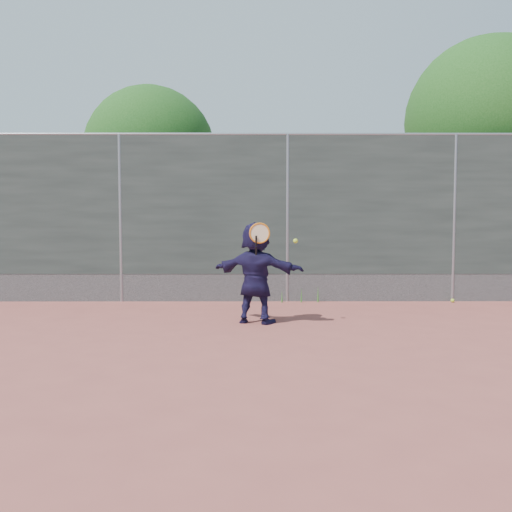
{
  "coord_description": "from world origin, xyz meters",
  "views": [
    {
      "loc": [
        -0.6,
        -6.75,
        1.54
      ],
      "look_at": [
        -0.57,
        1.41,
        0.97
      ],
      "focal_mm": 40.0,
      "sensor_mm": 36.0,
      "label": 1
    }
  ],
  "objects": [
    {
      "name": "fence",
      "position": [
        -0.0,
        3.5,
        1.58
      ],
      "size": [
        20.0,
        0.06,
        3.03
      ],
      "color": "#38423D",
      "rests_on": "ground"
    },
    {
      "name": "swing_action",
      "position": [
        -0.47,
        1.22,
        1.28
      ],
      "size": [
        0.69,
        0.17,
        0.51
      ],
      "color": "orange",
      "rests_on": "ground"
    },
    {
      "name": "tree_left",
      "position": [
        -2.85,
        6.55,
        2.94
      ],
      "size": [
        3.15,
        3.0,
        4.53
      ],
      "color": "#382314",
      "rests_on": "ground"
    },
    {
      "name": "tree_right",
      "position": [
        4.68,
        5.75,
        3.49
      ],
      "size": [
        3.78,
        3.6,
        5.39
      ],
      "color": "#382314",
      "rests_on": "ground"
    },
    {
      "name": "player",
      "position": [
        -0.57,
        1.41,
        0.73
      ],
      "size": [
        1.42,
        0.85,
        1.46
      ],
      "primitive_type": "imported",
      "rotation": [
        0.0,
        0.0,
        2.81
      ],
      "color": "#1B153C",
      "rests_on": "ground"
    },
    {
      "name": "ground",
      "position": [
        0.0,
        0.0,
        0.0
      ],
      "size": [
        80.0,
        80.0,
        0.0
      ],
      "primitive_type": "plane",
      "color": "#9E4C42",
      "rests_on": "ground"
    },
    {
      "name": "ball_ground",
      "position": [
        2.96,
        3.35,
        0.03
      ],
      "size": [
        0.07,
        0.07,
        0.07
      ],
      "primitive_type": "sphere",
      "color": "#AFCF2E",
      "rests_on": "ground"
    },
    {
      "name": "weed_clump",
      "position": [
        0.29,
        3.38,
        0.13
      ],
      "size": [
        0.68,
        0.07,
        0.3
      ],
      "color": "#387226",
      "rests_on": "ground"
    }
  ]
}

